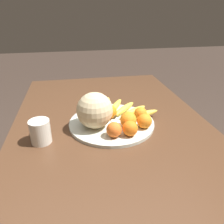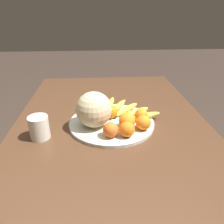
{
  "view_description": "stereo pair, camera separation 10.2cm",
  "coord_description": "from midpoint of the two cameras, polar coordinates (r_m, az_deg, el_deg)",
  "views": [
    {
      "loc": [
        -0.85,
        0.16,
        1.29
      ],
      "look_at": [
        0.05,
        -0.0,
        0.84
      ],
      "focal_mm": 35.0,
      "sensor_mm": 36.0,
      "label": 1
    },
    {
      "loc": [
        -0.86,
        0.06,
        1.29
      ],
      "look_at": [
        0.05,
        -0.0,
        0.84
      ],
      "focal_mm": 35.0,
      "sensor_mm": 36.0,
      "label": 2
    }
  ],
  "objects": [
    {
      "name": "orange_mid_center",
      "position": [
        0.91,
        2.82,
        -4.74
      ],
      "size": [
        0.07,
        0.07,
        0.07
      ],
      "color": "orange",
      "rests_on": "fruit_bowl"
    },
    {
      "name": "orange_top_small",
      "position": [
        0.98,
        11.17,
        -2.84
      ],
      "size": [
        0.07,
        0.07,
        0.07
      ],
      "color": "orange",
      "rests_on": "fruit_bowl"
    },
    {
      "name": "banana_bunch",
      "position": [
        1.12,
        6.12,
        0.52
      ],
      "size": [
        0.29,
        0.29,
        0.03
      ],
      "rotation": [
        0.0,
        0.0,
        5.53
      ],
      "color": "#473819",
      "rests_on": "fruit_bowl"
    },
    {
      "name": "orange_front_right",
      "position": [
        0.92,
        7.11,
        -4.6
      ],
      "size": [
        0.07,
        0.07,
        0.07
      ],
      "color": "orange",
      "rests_on": "fruit_bowl"
    },
    {
      "name": "orange_back_right",
      "position": [
        0.97,
        6.93,
        -2.39
      ],
      "size": [
        0.07,
        0.07,
        0.07
      ],
      "color": "orange",
      "rests_on": "fruit_bowl"
    },
    {
      "name": "orange_back_left",
      "position": [
        1.05,
        10.42,
        -0.79
      ],
      "size": [
        0.06,
        0.06,
        0.06
      ],
      "color": "orange",
      "rests_on": "fruit_bowl"
    },
    {
      "name": "ceramic_mug",
      "position": [
        0.96,
        -15.65,
        -3.87
      ],
      "size": [
        0.12,
        0.08,
        0.1
      ],
      "rotation": [
        0.0,
        0.0,
        0.15
      ],
      "color": "beige",
      "rests_on": "kitchen_table"
    },
    {
      "name": "fruit_bowl",
      "position": [
        1.04,
        2.79,
        -2.87
      ],
      "size": [
        0.4,
        0.4,
        0.02
      ],
      "color": "beige",
      "rests_on": "kitchen_table"
    },
    {
      "name": "orange_front_left",
      "position": [
        1.06,
        2.52,
        -0.02
      ],
      "size": [
        0.07,
        0.07,
        0.07
      ],
      "color": "orange",
      "rests_on": "fruit_bowl"
    },
    {
      "name": "kitchen_table",
      "position": [
        1.06,
        2.87,
        -9.09
      ],
      "size": [
        1.58,
        0.94,
        0.77
      ],
      "color": "#4C301E",
      "rests_on": "ground_plane"
    },
    {
      "name": "melon",
      "position": [
        0.97,
        -1.8,
        0.58
      ],
      "size": [
        0.16,
        0.16,
        0.16
      ],
      "color": "beige",
      "rests_on": "fruit_bowl"
    },
    {
      "name": "produce_tag",
      "position": [
        1.04,
        3.58,
        -2.55
      ],
      "size": [
        0.08,
        0.04,
        0.0
      ],
      "rotation": [
        0.0,
        0.0,
        0.02
      ],
      "color": "white",
      "rests_on": "fruit_bowl"
    }
  ]
}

